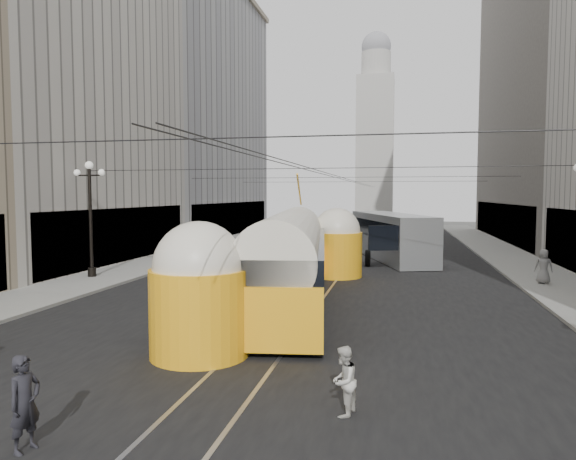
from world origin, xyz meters
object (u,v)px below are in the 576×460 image
at_px(city_bus, 390,234).
at_px(pedestrian_sidewalk_right, 544,266).
at_px(streetcar, 290,258).
at_px(pedestrian_crossing_a, 25,403).
at_px(pedestrian_crossing_b, 343,381).

relative_size(city_bus, pedestrian_sidewalk_right, 7.60).
xyz_separation_m(streetcar, pedestrian_crossing_a, (-2.09, -13.56, -1.06)).
distance_m(pedestrian_crossing_a, pedestrian_sidewalk_right, 24.61).
relative_size(pedestrian_crossing_b, pedestrian_sidewalk_right, 0.84).
relative_size(city_bus, pedestrian_crossing_b, 9.00).
xyz_separation_m(city_bus, pedestrian_crossing_a, (-6.04, -30.12, -0.91)).
xyz_separation_m(pedestrian_crossing_a, pedestrian_crossing_b, (5.53, 2.76, -0.15)).
relative_size(streetcar, pedestrian_sidewalk_right, 10.22).
xyz_separation_m(streetcar, city_bus, (3.95, 16.56, -0.15)).
distance_m(streetcar, pedestrian_crossing_a, 13.76).
height_order(city_bus, pedestrian_sidewalk_right, city_bus).
bearing_deg(pedestrian_crossing_b, streetcar, -147.95).
distance_m(streetcar, pedestrian_crossing_b, 11.39).
height_order(city_bus, pedestrian_crossing_b, city_bus).
relative_size(pedestrian_crossing_a, pedestrian_crossing_b, 1.20).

